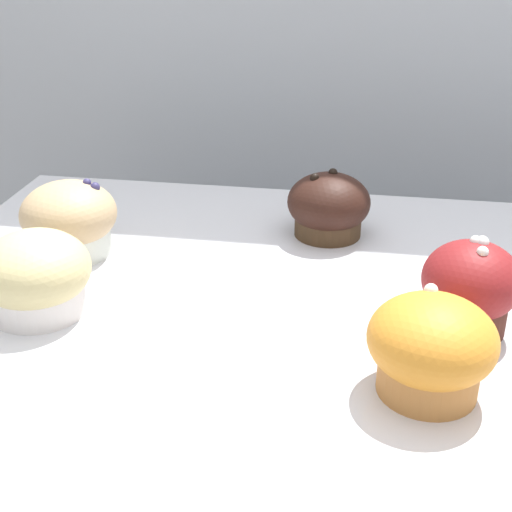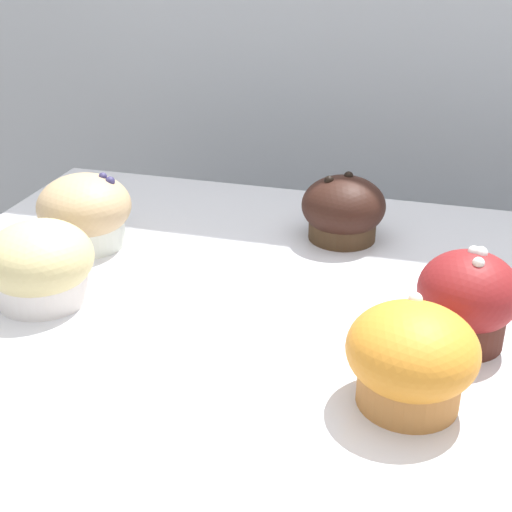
% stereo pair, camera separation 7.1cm
% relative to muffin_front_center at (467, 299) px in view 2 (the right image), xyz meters
% --- Properties ---
extents(wall_back, '(3.20, 0.10, 1.80)m').
position_rel_muffin_front_center_xyz_m(wall_back, '(-0.08, 0.62, -0.04)').
color(wall_back, '#B2B7BC').
rests_on(wall_back, ground).
extents(muffin_front_center, '(0.09, 0.09, 0.09)m').
position_rel_muffin_front_center_xyz_m(muffin_front_center, '(0.00, 0.00, 0.00)').
color(muffin_front_center, '#4B231B').
rests_on(muffin_front_center, display_counter).
extents(muffin_back_left, '(0.10, 0.10, 0.08)m').
position_rel_muffin_front_center_xyz_m(muffin_back_left, '(-0.04, -0.10, -0.00)').
color(muffin_back_left, '#BF7A3B').
rests_on(muffin_back_left, display_counter).
extents(muffin_back_right, '(0.11, 0.11, 0.08)m').
position_rel_muffin_front_center_xyz_m(muffin_back_right, '(-0.41, -0.03, -0.00)').
color(muffin_back_right, white).
rests_on(muffin_back_right, display_counter).
extents(muffin_front_left, '(0.10, 0.10, 0.08)m').
position_rel_muffin_front_center_xyz_m(muffin_front_left, '(-0.14, 0.19, -0.01)').
color(muffin_front_left, '#412D1B').
rests_on(muffin_front_left, display_counter).
extents(muffin_front_right, '(0.11, 0.11, 0.09)m').
position_rel_muffin_front_center_xyz_m(muffin_front_right, '(-0.43, 0.10, -0.00)').
color(muffin_front_right, silver).
rests_on(muffin_front_right, display_counter).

